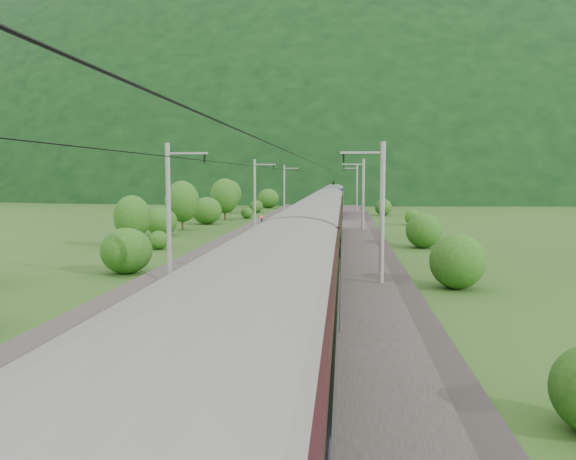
{
  "coord_description": "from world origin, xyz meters",
  "views": [
    {
      "loc": [
        4.05,
        -31.97,
        6.39
      ],
      "look_at": [
        0.14,
        7.09,
        2.6
      ],
      "focal_mm": 35.0,
      "sensor_mm": 36.0,
      "label": 1
    }
  ],
  "objects": [
    {
      "name": "catenary_left",
      "position": [
        -6.12,
        32.0,
        4.5
      ],
      "size": [
        2.54,
        192.28,
        8.0
      ],
      "color": "gray",
      "rests_on": "railbed"
    },
    {
      "name": "hazard_post_far",
      "position": [
        0.16,
        64.69,
        1.12
      ],
      "size": [
        0.17,
        0.17,
        1.63
      ],
      "primitive_type": "cylinder",
      "color": "red",
      "rests_on": "railbed"
    },
    {
      "name": "mountain_ridge",
      "position": [
        -120.0,
        300.0,
        0.0
      ],
      "size": [
        336.0,
        280.0,
        132.0
      ],
      "primitive_type": "ellipsoid",
      "color": "black",
      "rests_on": "ground"
    },
    {
      "name": "hazard_post_near",
      "position": [
        -0.03,
        42.77,
        0.95
      ],
      "size": [
        0.14,
        0.14,
        1.31
      ],
      "primitive_type": "cylinder",
      "color": "red",
      "rests_on": "railbed"
    },
    {
      "name": "signal",
      "position": [
        -4.15,
        23.5,
        1.56
      ],
      "size": [
        0.24,
        0.24,
        2.14
      ],
      "color": "black",
      "rests_on": "railbed"
    },
    {
      "name": "catenary_right",
      "position": [
        6.12,
        32.0,
        4.5
      ],
      "size": [
        2.54,
        192.28,
        8.0
      ],
      "color": "gray",
      "rests_on": "railbed"
    },
    {
      "name": "track_left",
      "position": [
        -2.4,
        10.0,
        0.37
      ],
      "size": [
        2.4,
        220.0,
        0.27
      ],
      "color": "brown",
      "rests_on": "railbed"
    },
    {
      "name": "railbed",
      "position": [
        0.0,
        10.0,
        0.15
      ],
      "size": [
        14.0,
        220.0,
        0.3
      ],
      "primitive_type": "cube",
      "color": "#38332D",
      "rests_on": "ground"
    },
    {
      "name": "mountain_main",
      "position": [
        0.0,
        260.0,
        0.0
      ],
      "size": [
        504.0,
        360.0,
        244.0
      ],
      "primitive_type": "ellipsoid",
      "color": "black",
      "rests_on": "ground"
    },
    {
      "name": "train",
      "position": [
        2.4,
        -1.03,
        3.66
      ],
      "size": [
        3.1,
        123.96,
        5.4
      ],
      "color": "black",
      "rests_on": "ground"
    },
    {
      "name": "overhead_wires",
      "position": [
        0.0,
        10.0,
        7.1
      ],
      "size": [
        4.83,
        198.0,
        0.03
      ],
      "color": "black",
      "rests_on": "ground"
    },
    {
      "name": "ground",
      "position": [
        0.0,
        0.0,
        0.0
      ],
      "size": [
        600.0,
        600.0,
        0.0
      ],
      "primitive_type": "plane",
      "color": "#264916",
      "rests_on": "ground"
    },
    {
      "name": "vegetation_right",
      "position": [
        11.0,
        10.84,
        1.27
      ],
      "size": [
        5.1,
        103.62,
        2.83
      ],
      "color": "#1F4F15",
      "rests_on": "ground"
    },
    {
      "name": "track_right",
      "position": [
        2.4,
        10.0,
        0.37
      ],
      "size": [
        2.4,
        220.0,
        0.27
      ],
      "color": "brown",
      "rests_on": "railbed"
    },
    {
      "name": "vegetation_left",
      "position": [
        -14.35,
        27.59,
        2.56
      ],
      "size": [
        11.39,
        145.98,
        6.17
      ],
      "color": "#1F4F15",
      "rests_on": "ground"
    }
  ]
}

